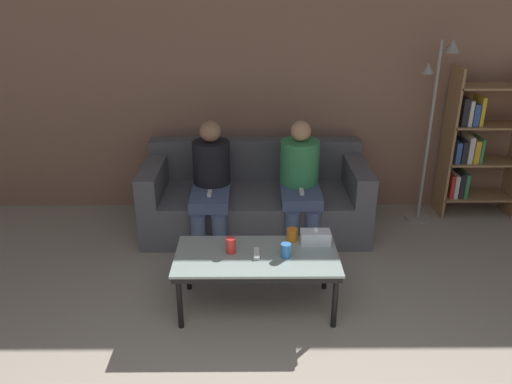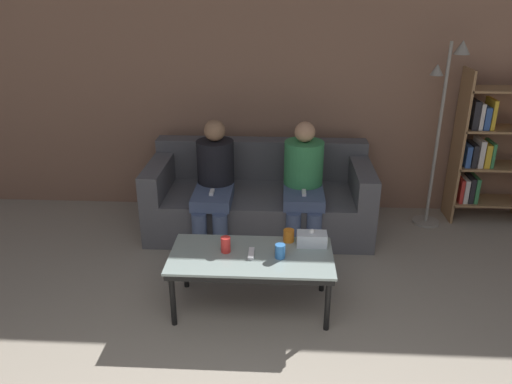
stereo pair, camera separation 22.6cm
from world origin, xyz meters
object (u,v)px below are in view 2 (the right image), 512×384
at_px(couch, 260,199).
at_px(tissue_box, 312,239).
at_px(coffee_table, 252,260).
at_px(seated_person_mid_left, 304,179).
at_px(game_remote, 252,253).
at_px(cup_near_right, 289,236).
at_px(cup_near_left, 226,245).
at_px(standing_lamp, 442,117).
at_px(seated_person_left_end, 214,179).
at_px(bookshelf, 486,149).
at_px(cup_far_center, 280,251).

xyz_separation_m(couch, tissue_box, (0.44, -1.17, 0.20)).
bearing_deg(coffee_table, seated_person_mid_left, 70.43).
xyz_separation_m(coffee_table, game_remote, (-0.00, -0.00, 0.05)).
bearing_deg(cup_near_right, tissue_box, -17.47).
bearing_deg(seated_person_mid_left, cup_near_left, -118.22).
height_order(standing_lamp, seated_person_left_end, standing_lamp).
relative_size(game_remote, seated_person_left_end, 0.14).
relative_size(cup_near_left, seated_person_left_end, 0.11).
xyz_separation_m(tissue_box, standing_lamp, (1.24, 1.34, 0.59)).
relative_size(bookshelf, seated_person_left_end, 1.37).
bearing_deg(coffee_table, cup_far_center, -8.76).
distance_m(coffee_table, seated_person_left_end, 1.20).
height_order(coffee_table, standing_lamp, standing_lamp).
bearing_deg(standing_lamp, coffee_table, -138.07).
bearing_deg(standing_lamp, seated_person_mid_left, -163.66).
distance_m(game_remote, seated_person_left_end, 1.19).
distance_m(bookshelf, seated_person_mid_left, 1.86).
relative_size(cup_near_right, tissue_box, 0.42).
xyz_separation_m(bookshelf, seated_person_left_end, (-2.59, -0.54, -0.15)).
distance_m(couch, game_remote, 1.34).
bearing_deg(cup_near_right, cup_far_center, -104.13).
distance_m(coffee_table, game_remote, 0.05).
xyz_separation_m(cup_near_right, standing_lamp, (1.41, 1.29, 0.60)).
bearing_deg(cup_near_right, standing_lamp, 42.39).
relative_size(standing_lamp, seated_person_mid_left, 1.62).
height_order(cup_near_right, bookshelf, bookshelf).
relative_size(cup_near_left, bookshelf, 0.08).
bearing_deg(bookshelf, cup_near_right, -143.33).
relative_size(couch, coffee_table, 1.79).
bearing_deg(tissue_box, cup_near_left, -168.03).
relative_size(couch, cup_near_left, 18.03).
relative_size(coffee_table, tissue_box, 5.29).
relative_size(cup_far_center, seated_person_mid_left, 0.09).
distance_m(cup_near_left, bookshelf, 2.88).
height_order(couch, cup_near_right, couch).
height_order(coffee_table, cup_far_center, cup_far_center).
height_order(coffee_table, cup_near_right, cup_near_right).
distance_m(standing_lamp, seated_person_left_end, 2.18).
bearing_deg(seated_person_left_end, cup_near_left, -78.46).
relative_size(cup_near_right, bookshelf, 0.06).
relative_size(game_remote, bookshelf, 0.10).
relative_size(couch, standing_lamp, 1.18).
bearing_deg(standing_lamp, cup_near_left, -141.68).
bearing_deg(game_remote, coffee_table, 89.86).
distance_m(cup_near_left, seated_person_left_end, 1.11).
xyz_separation_m(cup_near_left, tissue_box, (0.62, 0.13, -0.01)).
bearing_deg(seated_person_mid_left, tissue_box, -88.24).
relative_size(coffee_table, seated_person_mid_left, 1.07).
relative_size(tissue_box, game_remote, 1.47).
bearing_deg(seated_person_left_end, tissue_box, -48.45).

